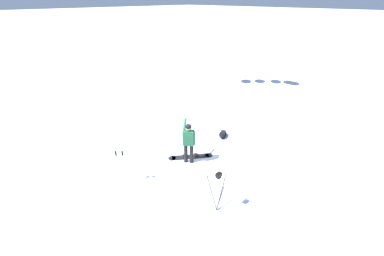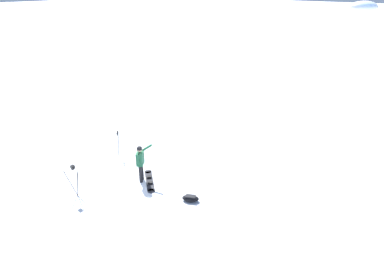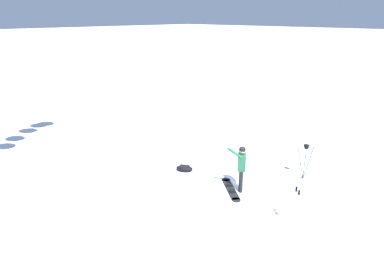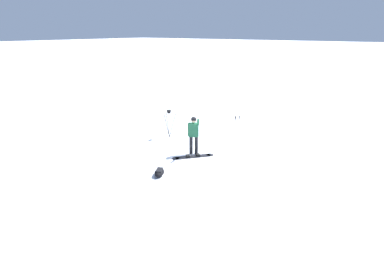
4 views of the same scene
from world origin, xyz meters
name	(u,v)px [view 3 (image 3 of 4)]	position (x,y,z in m)	size (l,w,h in m)	color
ground_plane	(232,185)	(0.00, 0.00, 0.00)	(300.00, 300.00, 0.00)	white
snowboarder	(241,164)	(-0.08, -0.42, 0.98)	(0.71, 0.54, 1.65)	black
snowboard	(231,189)	(-0.26, -0.14, 0.02)	(1.20, 1.45, 0.10)	black
gear_bag_large	(184,168)	(-0.35, 2.03, 0.12)	(0.61, 0.73, 0.24)	black
camera_tripod	(306,155)	(2.23, -1.57, 0.97)	(0.63, 0.49, 1.36)	#262628
ski_poles	(297,203)	(-0.81, -2.83, 0.83)	(0.23, 0.25, 1.26)	gray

